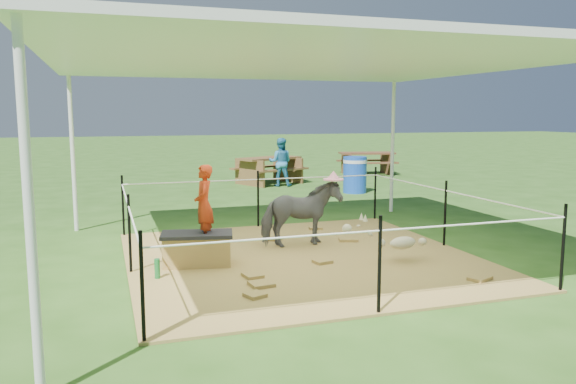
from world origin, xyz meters
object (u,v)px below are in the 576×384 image
object	(u,v)px
foal	(403,240)
picnic_table_near	(269,170)
green_bottle	(157,269)
trash_barrel	(355,175)
pony	(301,214)
straw_bale	(197,251)
picnic_table_far	(367,163)
distant_person	(280,162)
woman	(204,197)

from	to	relation	value
foal	picnic_table_near	xyz separation A→B (m)	(0.74, 8.79, 0.07)
green_bottle	trash_barrel	xyz separation A→B (m)	(5.44, 6.14, 0.31)
pony	picnic_table_near	size ratio (longest dim) A/B	0.64
green_bottle	pony	world-z (taller)	pony
green_bottle	pony	bearing A→B (deg)	24.93
straw_bale	trash_barrel	xyz separation A→B (m)	(4.89, 5.69, 0.24)
green_bottle	picnic_table_near	size ratio (longest dim) A/B	0.13
foal	picnic_table_far	size ratio (longest dim) A/B	0.58
foal	picnic_table_far	world-z (taller)	picnic_table_far
picnic_table_near	distant_person	size ratio (longest dim) A/B	1.37
straw_bale	green_bottle	xyz separation A→B (m)	(-0.55, -0.45, -0.07)
green_bottle	distant_person	size ratio (longest dim) A/B	0.18
green_bottle	woman	bearing A→B (deg)	34.70
trash_barrel	picnic_table_far	xyz separation A→B (m)	(2.21, 3.81, -0.09)
green_bottle	trash_barrel	world-z (taller)	trash_barrel
green_bottle	foal	world-z (taller)	foal
woman	trash_barrel	distance (m)	7.45
foal	distant_person	distance (m)	8.23
trash_barrel	picnic_table_near	world-z (taller)	trash_barrel
trash_barrel	foal	bearing A→B (deg)	-109.64
green_bottle	trash_barrel	distance (m)	8.21
distant_person	foal	bearing A→B (deg)	105.83
pony	straw_bale	bearing A→B (deg)	106.31
green_bottle	foal	size ratio (longest dim) A/B	0.23
straw_bale	distant_person	bearing A→B (deg)	65.01
woman	green_bottle	xyz separation A→B (m)	(-0.65, -0.45, -0.77)
straw_bale	foal	distance (m)	2.70
foal	picnic_table_near	size ratio (longest dim) A/B	0.56
picnic_table_far	green_bottle	bearing A→B (deg)	-117.60
distant_person	green_bottle	bearing A→B (deg)	85.01
distant_person	trash_barrel	bearing A→B (deg)	149.46
woman	distant_person	bearing A→B (deg)	167.18
picnic_table_far	pony	bearing A→B (deg)	-111.55
trash_barrel	distant_person	size ratio (longest dim) A/B	0.69
woman	trash_barrel	world-z (taller)	woman
foal	green_bottle	bearing A→B (deg)	163.01
woman	foal	world-z (taller)	woman
pony	distant_person	bearing A→B (deg)	-17.85
straw_bale	green_bottle	distance (m)	0.71
green_bottle	picnic_table_near	distance (m)	9.42
pony	picnic_table_far	bearing A→B (deg)	-34.20
straw_bale	distant_person	size ratio (longest dim) A/B	0.64
woman	picnic_table_far	xyz separation A→B (m)	(6.99, 9.50, -0.55)
trash_barrel	distant_person	distance (m)	2.29
woman	trash_barrel	bearing A→B (deg)	151.46
straw_bale	woman	world-z (taller)	woman
woman	green_bottle	bearing A→B (deg)	-43.77
straw_bale	picnic_table_far	xyz separation A→B (m)	(7.09, 9.50, 0.15)
picnic_table_near	distant_person	xyz separation A→B (m)	(0.14, -0.62, 0.28)
straw_bale	picnic_table_near	size ratio (longest dim) A/B	0.47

